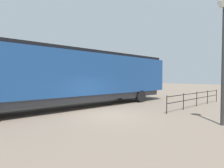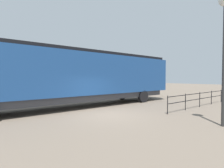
% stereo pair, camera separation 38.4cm
% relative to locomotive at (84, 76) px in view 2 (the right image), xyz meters
% --- Properties ---
extents(ground_plane, '(120.00, 120.00, 0.00)m').
position_rel_locomotive_xyz_m(ground_plane, '(3.74, -0.43, -2.41)').
color(ground_plane, '#756656').
extents(locomotive, '(3.17, 18.33, 4.29)m').
position_rel_locomotive_xyz_m(locomotive, '(0.00, 0.00, 0.00)').
color(locomotive, navy).
rests_on(locomotive, ground_plane).
extents(platform_fence, '(0.05, 8.62, 1.15)m').
position_rel_locomotive_xyz_m(platform_fence, '(5.91, 6.76, -1.65)').
color(platform_fence, black).
rests_on(platform_fence, ground_plane).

